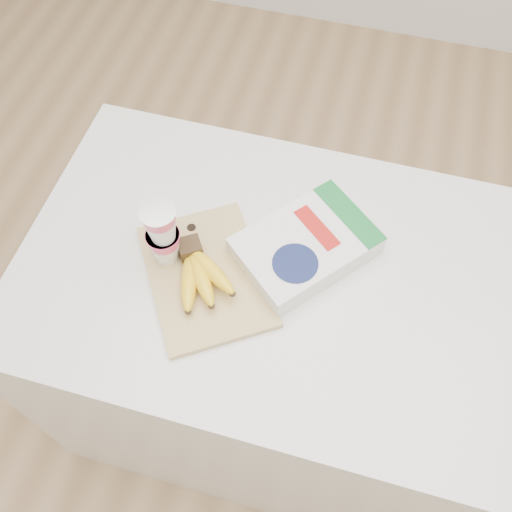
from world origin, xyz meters
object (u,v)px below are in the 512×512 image
at_px(cutting_board, 206,276).
at_px(cereal_box, 306,246).
at_px(bananas, 199,273).
at_px(table, 267,343).
at_px(yogurt_stack, 162,233).

distance_m(cutting_board, cereal_box, 0.22).
distance_m(cutting_board, bananas, 0.03).
bearing_deg(cutting_board, bananas, -155.95).
xyz_separation_m(table, cereal_box, (0.06, 0.06, 0.45)).
relative_size(table, yogurt_stack, 6.40).
relative_size(cutting_board, cereal_box, 0.94).
height_order(cutting_board, bananas, bananas).
relative_size(table, cereal_box, 3.24).
distance_m(bananas, yogurt_stack, 0.11).
bearing_deg(bananas, cereal_box, 32.93).
distance_m(yogurt_stack, cereal_box, 0.31).
height_order(yogurt_stack, cereal_box, yogurt_stack).
height_order(cutting_board, yogurt_stack, yogurt_stack).
xyz_separation_m(cutting_board, bananas, (-0.01, -0.01, 0.03)).
bearing_deg(cutting_board, cereal_box, -2.06).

